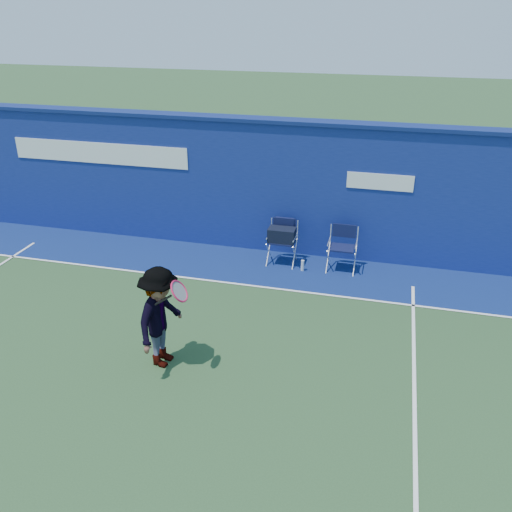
% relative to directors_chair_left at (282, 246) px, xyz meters
% --- Properties ---
extents(ground, '(80.00, 80.00, 0.00)m').
position_rel_directors_chair_left_xyz_m(ground, '(-1.61, -4.44, -0.43)').
color(ground, '#284625').
rests_on(ground, ground).
extents(stadium_wall, '(24.00, 0.50, 3.08)m').
position_rel_directors_chair_left_xyz_m(stadium_wall, '(-1.62, 0.76, 1.12)').
color(stadium_wall, navy).
rests_on(stadium_wall, ground).
extents(out_of_bounds_strip, '(24.00, 1.80, 0.01)m').
position_rel_directors_chair_left_xyz_m(out_of_bounds_strip, '(-1.61, -0.34, -0.42)').
color(out_of_bounds_strip, navy).
rests_on(out_of_bounds_strip, ground).
extents(court_lines, '(24.00, 12.00, 0.01)m').
position_rel_directors_chair_left_xyz_m(court_lines, '(-1.61, -3.84, -0.42)').
color(court_lines, white).
rests_on(court_lines, out_of_bounds_strip).
extents(directors_chair_left, '(0.59, 0.55, 1.00)m').
position_rel_directors_chair_left_xyz_m(directors_chair_left, '(0.00, 0.00, 0.00)').
color(directors_chair_left, silver).
rests_on(directors_chair_left, ground).
extents(directors_chair_right, '(0.59, 0.53, 0.98)m').
position_rel_directors_chair_left_xyz_m(directors_chair_right, '(1.34, -0.00, -0.12)').
color(directors_chair_right, silver).
rests_on(directors_chair_right, ground).
extents(water_bottle, '(0.07, 0.07, 0.25)m').
position_rel_directors_chair_left_xyz_m(water_bottle, '(0.53, -0.27, -0.30)').
color(water_bottle, silver).
rests_on(water_bottle, ground).
extents(tennis_player, '(0.90, 1.17, 1.72)m').
position_rel_directors_chair_left_xyz_m(tennis_player, '(-1.10, -4.13, 0.43)').
color(tennis_player, '#EA4738').
rests_on(tennis_player, ground).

